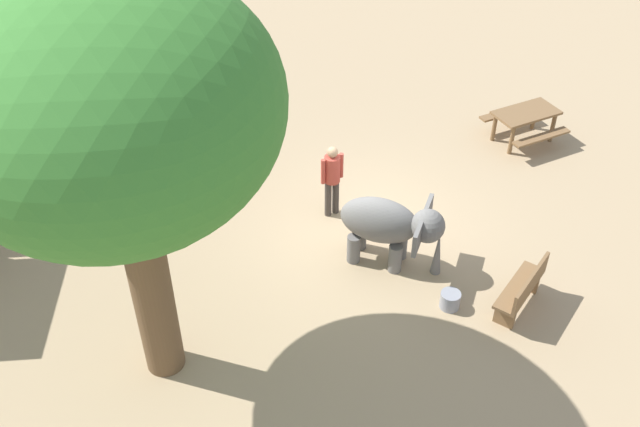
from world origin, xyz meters
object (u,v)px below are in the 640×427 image
Objects in this scene: picnic_table_near at (525,119)px; picnic_table_far at (192,158)px; person_handler at (332,176)px; feed_bucket at (450,300)px; shade_tree_main at (114,108)px; wooden_bench at (523,289)px; elephant at (390,225)px.

picnic_table_near and picnic_table_far have the same top height.
person_handler is 3.47m from feed_bucket.
shade_tree_main is 3.29× the size of picnic_table_far.
wooden_bench is 3.68× the size of feed_bucket.
picnic_table_near is 5.39× the size of feed_bucket.
picnic_table_far reaches higher than feed_bucket.
person_handler is at bearing 32.54° from feed_bucket.
elephant is at bearing 4.18° from person_handler.
elephant is 5.44× the size of feed_bucket.
elephant is 1.79m from person_handler.
wooden_bench is 1.27m from feed_bucket.
person_handler is at bearing 144.88° from elephant.
person_handler is at bearing -91.72° from picnic_table_far.
shade_tree_main reaches higher than feed_bucket.
person_handler reaches higher than wooden_bench.
elephant is 0.99× the size of picnic_table_far.
picnic_table_near is 0.98× the size of picnic_table_far.
person_handler reaches higher than picnic_table_far.
feed_bucket is (-4.26, -4.70, -0.43)m from picnic_table_far.
wooden_bench is at bearing -102.25° from picnic_table_far.
wooden_bench is (-1.44, -2.13, -0.41)m from elephant.
person_handler reaches higher than elephant.
picnic_table_far is (-0.97, 7.65, 0.00)m from picnic_table_near.
feed_bucket is at bearing -107.80° from picnic_table_far.
shade_tree_main is 18.04× the size of feed_bucket.
shade_tree_main is at bearing -127.32° from elephant.
picnic_table_near is 7.71m from picnic_table_far.
feed_bucket is (-1.30, -0.91, -0.72)m from elephant.
picnic_table_far is (5.10, -0.21, -4.19)m from shade_tree_main.
person_handler is at bearing 4.94° from picnic_table_near.
picnic_table_far is at bearing 93.77° from wooden_bench.
wooden_bench reaches higher than feed_bucket.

